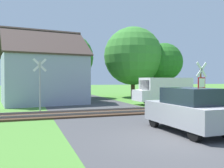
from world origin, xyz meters
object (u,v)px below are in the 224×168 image
at_px(tree_right, 133,56).
at_px(parked_car, 187,110).
at_px(tree_far, 164,62).
at_px(crossing_sign_far, 40,81).
at_px(house, 43,78).
at_px(stop_sign_near, 201,86).
at_px(tree_center, 69,58).
at_px(mail_truck, 164,90).

distance_m(tree_right, parked_car, 19.48).
xyz_separation_m(tree_far, parked_car, (-9.33, -17.55, -3.26)).
relative_size(crossing_sign_far, tree_far, 0.54).
relative_size(house, tree_far, 1.21).
distance_m(stop_sign_near, tree_center, 17.40).
bearing_deg(tree_far, mail_truck, -120.38).
xyz_separation_m(tree_right, tree_far, (3.67, -0.68, -0.64)).
xyz_separation_m(house, tree_far, (14.01, 3.11, 1.89)).
relative_size(tree_right, tree_far, 1.28).
height_order(crossing_sign_far, house, house).
distance_m(crossing_sign_far, parked_car, 9.85).
bearing_deg(tree_center, parked_car, -85.49).
bearing_deg(tree_right, crossing_sign_far, -137.55).
relative_size(house, parked_car, 1.91).
distance_m(stop_sign_near, house, 13.78).
distance_m(stop_sign_near, tree_far, 15.93).
bearing_deg(crossing_sign_far, stop_sign_near, -35.77).
distance_m(tree_far, parked_car, 20.14).
xyz_separation_m(house, mail_truck, (9.66, -4.31, -1.02)).
bearing_deg(stop_sign_near, tree_right, -112.94).
bearing_deg(mail_truck, crossing_sign_far, 97.21).
relative_size(house, mail_truck, 1.55).
relative_size(crossing_sign_far, parked_car, 0.86).
height_order(tree_far, mail_truck, tree_far).
height_order(house, tree_far, house).
xyz_separation_m(crossing_sign_far, tree_far, (14.58, 9.29, 2.15)).
height_order(crossing_sign_far, tree_center, tree_center).
bearing_deg(parked_car, tree_right, 71.18).
height_order(house, tree_center, tree_center).
bearing_deg(tree_far, tree_right, 169.45).
distance_m(house, tree_far, 14.48).
relative_size(stop_sign_near, mail_truck, 0.62).
distance_m(stop_sign_near, parked_car, 4.46).
bearing_deg(tree_right, mail_truck, -94.79).
distance_m(tree_center, mail_truck, 11.98).
xyz_separation_m(house, tree_right, (10.34, 3.80, 2.54)).
bearing_deg(tree_right, tree_far, -10.55).
xyz_separation_m(tree_right, mail_truck, (-0.68, -8.11, -3.56)).
distance_m(tree_right, mail_truck, 8.88).
bearing_deg(house, tree_center, 51.45).
xyz_separation_m(house, parked_car, (4.69, -14.43, -1.36)).
bearing_deg(tree_center, crossing_sign_far, -108.09).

